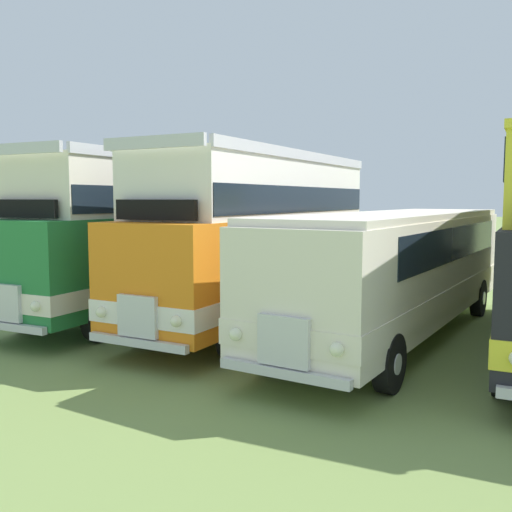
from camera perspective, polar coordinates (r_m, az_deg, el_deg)
The scene contains 3 objects.
bus_first_in_row at distance 17.46m, azimuth -9.49°, elevation 2.53°, with size 3.14×11.37×4.52m.
bus_second_in_row at distance 15.16m, azimuth 0.53°, elevation 2.10°, with size 2.74×10.04×4.52m.
bus_third_in_row at distance 14.00m, azimuth 14.04°, elevation -0.83°, with size 3.10×11.30×2.99m.
Camera 1 is at (-3.69, -13.45, 3.32)m, focal length 40.14 mm.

